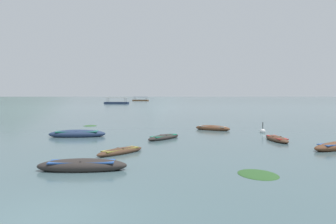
{
  "coord_description": "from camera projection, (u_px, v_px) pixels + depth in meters",
  "views": [
    {
      "loc": [
        2.97,
        -7.72,
        3.03
      ],
      "look_at": [
        2.92,
        28.08,
        1.21
      ],
      "focal_mm": 34.24,
      "sensor_mm": 36.0,
      "label": 1
    }
  ],
  "objects": [
    {
      "name": "rowboat_3",
      "position": [
        121.0,
        151.0,
        16.77
      ],
      "size": [
        2.53,
        2.82,
        0.38
      ],
      "color": "#4C3323",
      "rests_on": "ground"
    },
    {
      "name": "weed_patch_2",
      "position": [
        91.0,
        126.0,
        32.1
      ],
      "size": [
        1.72,
        1.66,
        0.14
      ],
      "primitive_type": "ellipsoid",
      "rotation": [
        0.0,
        0.0,
        1.99
      ],
      "color": "#2D5628",
      "rests_on": "ground"
    },
    {
      "name": "mooring_buoy",
      "position": [
        263.0,
        131.0,
        26.24
      ],
      "size": [
        0.46,
        0.46,
        1.01
      ],
      "color": "silver",
      "rests_on": "ground"
    },
    {
      "name": "mountain_1",
      "position": [
        10.0,
        75.0,
        2186.88
      ],
      "size": [
        922.02,
        922.02,
        290.68
      ],
      "primitive_type": "cone",
      "color": "#4C5B56",
      "rests_on": "ground"
    },
    {
      "name": "rowboat_5",
      "position": [
        164.0,
        137.0,
        22.39
      ],
      "size": [
        2.63,
        3.03,
        0.4
      ],
      "color": "#2D2826",
      "rests_on": "ground"
    },
    {
      "name": "rowboat_0",
      "position": [
        78.0,
        134.0,
        23.69
      ],
      "size": [
        4.23,
        1.64,
        0.65
      ],
      "color": "navy",
      "rests_on": "ground"
    },
    {
      "name": "mountain_2",
      "position": [
        154.0,
        82.0,
        2217.34
      ],
      "size": [
        510.84,
        510.84,
        191.49
      ],
      "primitive_type": "cone",
      "color": "slate",
      "rests_on": "ground"
    },
    {
      "name": "weed_patch_1",
      "position": [
        258.0,
        175.0,
        12.28
      ],
      "size": [
        1.9,
        2.14,
        0.14
      ],
      "primitive_type": "ellipsoid",
      "rotation": [
        0.0,
        0.0,
        1.84
      ],
      "color": "#2D5628",
      "rests_on": "ground"
    },
    {
      "name": "ground_plane",
      "position": [
        168.0,
        96.0,
        1505.92
      ],
      "size": [
        6000.0,
        6000.0,
        0.0
      ],
      "primitive_type": "plane",
      "color": "#476066"
    },
    {
      "name": "rowboat_6",
      "position": [
        83.0,
        166.0,
        13.01
      ],
      "size": [
        3.68,
        1.2,
        0.6
      ],
      "color": "#2D2826",
      "rests_on": "ground"
    },
    {
      "name": "ferry_1",
      "position": [
        141.0,
        100.0,
        185.75
      ],
      "size": [
        9.59,
        4.72,
        2.54
      ],
      "color": "brown",
      "rests_on": "ground"
    },
    {
      "name": "rowboat_4",
      "position": [
        277.0,
        139.0,
        21.45
      ],
      "size": [
        1.1,
        3.15,
        0.41
      ],
      "color": "#4C3323",
      "rests_on": "ground"
    },
    {
      "name": "ferry_0",
      "position": [
        117.0,
        103.0,
        117.72
      ],
      "size": [
        9.03,
        3.77,
        2.54
      ],
      "color": "navy",
      "rests_on": "ground"
    },
    {
      "name": "rowboat_1",
      "position": [
        213.0,
        128.0,
        28.22
      ],
      "size": [
        3.26,
        2.47,
        0.54
      ],
      "color": "brown",
      "rests_on": "ground"
    }
  ]
}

